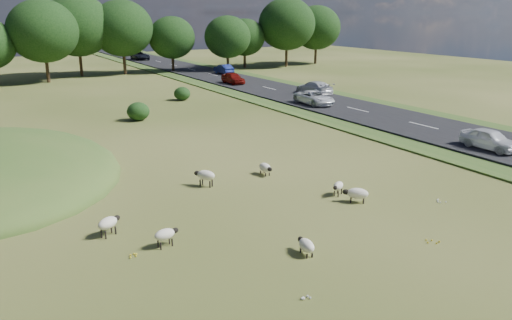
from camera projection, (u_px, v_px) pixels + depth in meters
The scene contains 17 objects.
ground at pixel (138, 127), 40.89m from camera, with size 160.00×160.00×0.00m, color #374816.
road at pixel (278, 91), 58.74m from camera, with size 8.00×150.00×0.25m, color black.
treeline at pixel (48, 31), 67.96m from camera, with size 96.28×14.66×11.70m.
shrubs at pixel (99, 107), 45.70m from camera, with size 25.99×9.74×1.59m.
sheep_0 at pixel (338, 186), 25.52m from camera, with size 1.01×0.79×0.72m.
sheep_1 at pixel (165, 234), 19.87m from camera, with size 1.10×0.61×0.77m.
sheep_2 at pixel (357, 193), 24.57m from camera, with size 1.22×1.16×0.74m.
sheep_3 at pixel (265, 168), 28.78m from camera, with size 0.52×1.18×0.69m.
sheep_4 at pixel (108, 223), 20.85m from camera, with size 1.18×0.91×0.84m.
sheep_5 at pixel (205, 175), 26.81m from camera, with size 1.06×1.24×0.90m.
sheep_6 at pixel (306, 245), 19.27m from camera, with size 0.60×1.13×0.64m.
car_0 at pixel (314, 98), 49.58m from camera, with size 2.20×4.77×1.33m, color white.
car_1 at pixel (314, 88), 55.67m from camera, with size 2.08×5.11×1.48m, color white.
car_2 at pixel (233, 78), 64.12m from camera, with size 1.70×4.22×1.44m, color maroon.
car_3 at pixel (490, 139), 33.23m from camera, with size 1.62×4.02×1.37m, color white.
car_4 at pixel (224, 69), 74.57m from camera, with size 1.47×4.22×1.39m, color navy.
car_5 at pixel (140, 56), 96.56m from camera, with size 2.53×5.49×1.53m, color black.
Camera 1 is at (-11.54, -19.49, 9.02)m, focal length 35.00 mm.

